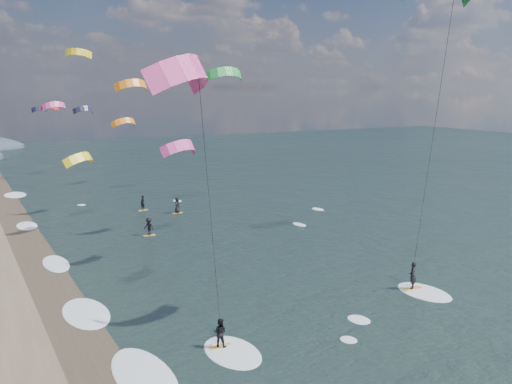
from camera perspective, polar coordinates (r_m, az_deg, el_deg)
name	(u,v)px	position (r m, az deg, el deg)	size (l,w,h in m)	color
ground	(399,380)	(28.50, 14.06, -17.79)	(260.00, 260.00, 0.00)	black
wet_sand_strip	(87,350)	(31.69, -16.54, -14.90)	(3.00, 240.00, 0.00)	#382D23
kitesurfer_near_a	(449,49)	(32.13, 18.70, 13.36)	(7.86, 8.38, 19.55)	orange
kitesurfer_near_b	(210,183)	(23.35, -4.59, 0.95)	(6.84, 9.01, 15.02)	orange
far_kitesurfers	(158,214)	(57.77, -9.80, -2.20)	(6.73, 11.76, 1.70)	orange
bg_kite_field	(100,103)	(72.41, -15.31, 8.58)	(14.67, 72.69, 11.54)	#D83F8C
shoreline_surf	(90,314)	(36.18, -16.27, -11.63)	(2.40, 79.40, 0.11)	white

